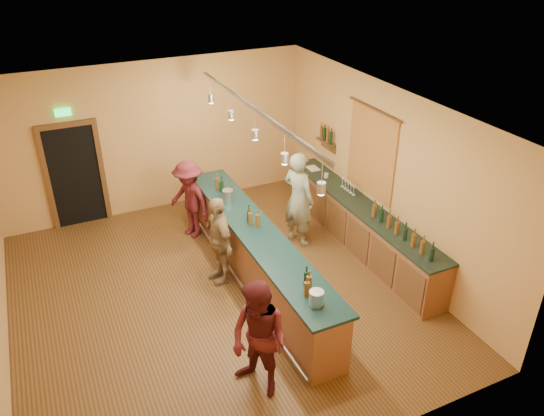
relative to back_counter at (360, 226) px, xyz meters
name	(u,v)px	position (x,y,z in m)	size (l,w,h in m)	color
floor	(217,293)	(-2.97, -0.18, -0.49)	(7.00, 7.00, 0.00)	#4F2C16
ceiling	(205,112)	(-2.97, -0.18, 2.71)	(6.50, 7.00, 0.02)	silver
wall_back	(156,137)	(-2.97, 3.32, 1.11)	(6.50, 0.02, 3.20)	tan
wall_front	(325,360)	(-2.97, -3.68, 1.11)	(6.50, 0.02, 3.20)	tan
wall_right	(384,174)	(0.28, -0.18, 1.11)	(0.02, 7.00, 3.20)	tan
doorway	(75,173)	(-4.67, 3.30, 0.64)	(1.15, 0.09, 2.48)	black
tapestry	(371,153)	(0.26, 0.22, 1.36)	(0.03, 1.40, 1.60)	#9D311F
bottle_shelf	(326,136)	(0.20, 1.72, 1.18)	(0.17, 0.55, 0.54)	#523418
back_counter	(360,226)	(0.00, 0.00, 0.00)	(0.60, 4.55, 1.27)	brown
tasting_bar	(257,253)	(-2.21, -0.18, 0.12)	(0.73, 5.10, 1.38)	brown
pendant_track	(255,119)	(-2.21, -0.18, 2.50)	(0.11, 4.60, 0.50)	silver
bartender	(298,199)	(-0.96, 0.71, 0.46)	(0.69, 0.45, 1.89)	gray
customer_a	(259,340)	(-3.15, -2.38, 0.37)	(0.83, 0.65, 1.71)	#59191E
customer_b	(219,240)	(-2.76, 0.19, 0.32)	(0.94, 0.39, 1.61)	#997A51
customer_c	(189,199)	(-2.76, 1.84, 0.31)	(1.03, 0.59, 1.59)	#59191E
bar_stool	(304,210)	(-0.71, 0.93, 0.05)	(0.33, 0.33, 0.68)	brown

